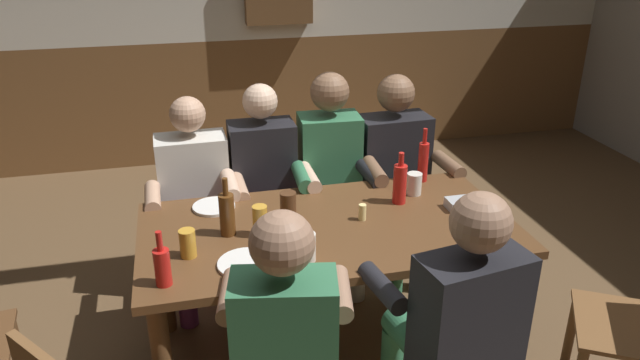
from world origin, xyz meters
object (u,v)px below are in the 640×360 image
(person_1, at_px, (265,183))
(person_4, at_px, (285,337))
(person_0, at_px, (195,194))
(plate_0, at_px, (214,207))
(bottle_3, at_px, (423,161))
(bottle_1, at_px, (400,183))
(condiment_caddy, at_px, (461,204))
(bottle_2, at_px, (227,213))
(person_2, at_px, (332,172))
(pint_glass_1, at_px, (414,184))
(person_3, at_px, (397,169))
(plate_1, at_px, (247,264))
(pint_glass_3, at_px, (260,221))
(dining_table, at_px, (328,244))
(person_5, at_px, (457,311))
(pint_glass_4, at_px, (307,247))
(bottle_0, at_px, (162,266))
(pint_glass_2, at_px, (188,243))
(pint_glass_0, at_px, (288,206))
(table_candle, at_px, (362,212))

(person_1, height_order, person_4, person_1)
(person_0, height_order, person_4, person_4)
(plate_0, distance_m, bottle_3, 1.14)
(person_4, relative_size, bottle_1, 4.48)
(person_0, xyz_separation_m, condiment_caddy, (1.27, -0.65, 0.10))
(bottle_2, bearing_deg, person_2, 44.77)
(pint_glass_1, bearing_deg, bottle_1, -145.01)
(person_2, bearing_deg, person_3, -177.67)
(person_1, height_order, plate_1, person_1)
(person_4, bearing_deg, pint_glass_3, 100.31)
(dining_table, xyz_separation_m, pint_glass_3, (-0.32, -0.02, 0.17))
(person_0, distance_m, condiment_caddy, 1.43)
(bottle_1, relative_size, pint_glass_3, 1.83)
(condiment_caddy, bearing_deg, person_5, -116.10)
(person_5, height_order, pint_glass_4, person_5)
(pint_glass_1, bearing_deg, pint_glass_4, -143.26)
(plate_0, relative_size, bottle_0, 0.89)
(pint_glass_3, relative_size, pint_glass_4, 1.17)
(plate_0, relative_size, plate_1, 0.86)
(person_4, distance_m, person_5, 0.67)
(pint_glass_2, bearing_deg, pint_glass_4, -17.16)
(plate_0, xyz_separation_m, pint_glass_2, (-0.14, -0.44, 0.05))
(person_0, distance_m, pint_glass_0, 0.71)
(person_2, distance_m, condiment_caddy, 0.82)
(plate_0, distance_m, pint_glass_0, 0.40)
(person_5, xyz_separation_m, table_candle, (-0.17, 0.70, 0.10))
(table_candle, xyz_separation_m, pint_glass_4, (-0.33, -0.29, 0.02))
(pint_glass_4, bearing_deg, pint_glass_2, 162.84)
(condiment_caddy, distance_m, bottle_0, 1.47)
(person_2, distance_m, table_candle, 0.66)
(pint_glass_3, bearing_deg, dining_table, 2.91)
(person_3, xyz_separation_m, bottle_3, (0.03, -0.29, 0.16))
(condiment_caddy, xyz_separation_m, bottle_1, (-0.27, 0.13, 0.08))
(person_1, xyz_separation_m, bottle_3, (0.82, -0.29, 0.17))
(dining_table, height_order, person_0, person_0)
(person_3, distance_m, condiment_caddy, 0.66)
(condiment_caddy, distance_m, plate_1, 1.13)
(person_2, distance_m, pint_glass_0, 0.68)
(bottle_0, height_order, pint_glass_4, bottle_0)
(person_1, distance_m, condiment_caddy, 1.10)
(bottle_0, bearing_deg, person_5, -18.40)
(person_3, bearing_deg, pint_glass_1, 77.51)
(person_1, height_order, pint_glass_1, person_1)
(pint_glass_3, xyz_separation_m, pint_glass_4, (0.16, -0.26, -0.01))
(person_4, xyz_separation_m, table_candle, (0.50, 0.70, 0.10))
(person_2, height_order, pint_glass_2, person_2)
(person_4, height_order, pint_glass_3, person_4)
(dining_table, bearing_deg, bottle_2, 176.26)
(plate_0, distance_m, pint_glass_4, 0.68)
(bottle_1, bearing_deg, dining_table, -158.87)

